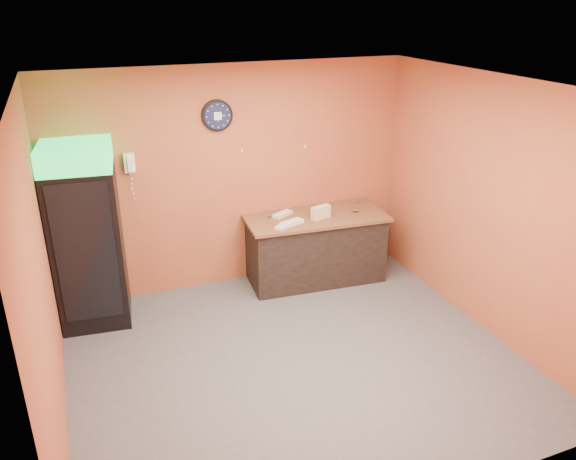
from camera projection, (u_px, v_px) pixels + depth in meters
floor at (295, 360)px, 5.86m from camera, size 4.50×4.50×0.00m
back_wall at (235, 178)px, 7.02m from camera, size 4.50×0.02×2.80m
left_wall at (40, 279)px, 4.54m from camera, size 0.02×4.00×2.80m
right_wall at (488, 207)px, 6.08m from camera, size 0.02×4.00×2.80m
ceiling at (297, 87)px, 4.77m from camera, size 4.50×4.00×0.02m
beverage_cooler at (88, 239)px, 6.21m from camera, size 0.81×0.82×2.10m
prep_counter at (315, 249)px, 7.39m from camera, size 1.78×0.90×0.86m
wall_clock at (217, 116)px, 6.62m from camera, size 0.37×0.06×0.37m
wall_phone at (129, 163)px, 6.41m from camera, size 0.12×0.11×0.22m
butcher_paper at (315, 217)px, 7.22m from camera, size 1.87×0.99×0.04m
sub_roll_stack at (321, 212)px, 7.08m from camera, size 0.28×0.15×0.17m
wrapped_sandwich_left at (284, 226)px, 6.83m from camera, size 0.28×0.23×0.04m
wrapped_sandwich_mid at (292, 223)px, 6.91m from camera, size 0.34×0.22×0.04m
wrapped_sandwich_right at (283, 214)px, 7.19m from camera, size 0.30×0.23×0.04m
kitchen_tool at (316, 211)px, 7.29m from camera, size 0.05×0.05×0.05m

